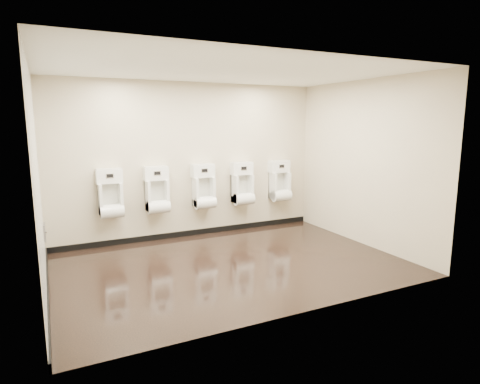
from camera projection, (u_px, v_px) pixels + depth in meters
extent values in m
cube|color=black|center=(232.00, 264.00, 6.00)|extent=(5.00, 3.50, 0.00)
cube|color=silver|center=(231.00, 70.00, 5.51)|extent=(5.00, 3.50, 0.00)
cube|color=beige|center=(191.00, 161.00, 7.30)|extent=(5.00, 0.02, 2.80)
cube|color=beige|center=(301.00, 190.00, 4.21)|extent=(5.00, 0.02, 2.80)
cube|color=beige|center=(37.00, 183.00, 4.67)|extent=(0.02, 3.50, 2.80)
cube|color=beige|center=(364.00, 163.00, 6.83)|extent=(0.02, 3.50, 2.80)
cube|color=white|center=(37.00, 183.00, 4.68)|extent=(0.01, 3.50, 2.80)
cube|color=black|center=(193.00, 233.00, 7.53)|extent=(5.00, 0.02, 0.10)
cube|color=black|center=(48.00, 291.00, 4.91)|extent=(0.02, 3.50, 0.10)
cube|color=#9E9EA3|center=(44.00, 232.00, 5.90)|extent=(0.03, 0.25, 0.25)
cylinder|color=silver|center=(46.00, 232.00, 5.91)|extent=(0.02, 0.04, 0.04)
cube|color=white|center=(111.00, 199.00, 6.65)|extent=(0.37, 0.27, 0.53)
cube|color=silver|center=(110.00, 196.00, 6.72)|extent=(0.28, 0.01, 0.41)
cylinder|color=white|center=(112.00, 211.00, 6.62)|extent=(0.37, 0.23, 0.23)
cube|color=white|center=(109.00, 176.00, 6.62)|extent=(0.42, 0.20, 0.23)
cube|color=black|center=(110.00, 176.00, 6.52)|extent=(0.10, 0.01, 0.06)
cube|color=silver|center=(110.00, 176.00, 6.52)|extent=(0.12, 0.01, 0.08)
cylinder|color=silver|center=(122.00, 176.00, 6.71)|extent=(0.01, 0.03, 0.03)
cube|color=white|center=(157.00, 195.00, 6.99)|extent=(0.37, 0.27, 0.53)
cube|color=silver|center=(156.00, 192.00, 7.06)|extent=(0.28, 0.01, 0.41)
cylinder|color=white|center=(159.00, 207.00, 6.96)|extent=(0.37, 0.23, 0.23)
cube|color=white|center=(156.00, 174.00, 6.95)|extent=(0.42, 0.20, 0.23)
cube|color=black|center=(157.00, 173.00, 6.86)|extent=(0.10, 0.01, 0.06)
cube|color=silver|center=(157.00, 173.00, 6.86)|extent=(0.12, 0.01, 0.08)
cylinder|color=silver|center=(168.00, 173.00, 7.05)|extent=(0.01, 0.03, 0.03)
cube|color=white|center=(204.00, 192.00, 7.36)|extent=(0.37, 0.27, 0.53)
cube|color=silver|center=(202.00, 189.00, 7.43)|extent=(0.28, 0.01, 0.41)
cylinder|color=white|center=(205.00, 203.00, 7.33)|extent=(0.37, 0.23, 0.23)
cube|color=white|center=(203.00, 171.00, 7.33)|extent=(0.42, 0.20, 0.23)
cube|color=black|center=(205.00, 171.00, 7.23)|extent=(0.10, 0.01, 0.06)
cube|color=silver|center=(205.00, 170.00, 7.23)|extent=(0.12, 0.01, 0.08)
cylinder|color=silver|center=(213.00, 170.00, 7.42)|extent=(0.01, 0.03, 0.03)
cube|color=white|center=(242.00, 189.00, 7.70)|extent=(0.37, 0.27, 0.53)
cube|color=silver|center=(240.00, 186.00, 7.78)|extent=(0.28, 0.01, 0.41)
cylinder|color=white|center=(244.00, 199.00, 7.67)|extent=(0.37, 0.23, 0.23)
cube|color=white|center=(242.00, 169.00, 7.67)|extent=(0.42, 0.20, 0.23)
cube|color=black|center=(244.00, 168.00, 7.57)|extent=(0.10, 0.01, 0.06)
cube|color=silver|center=(244.00, 168.00, 7.58)|extent=(0.12, 0.01, 0.08)
cylinder|color=silver|center=(251.00, 168.00, 7.76)|extent=(0.01, 0.03, 0.03)
cube|color=white|center=(280.00, 186.00, 8.07)|extent=(0.37, 0.27, 0.53)
cube|color=silver|center=(277.00, 183.00, 8.14)|extent=(0.28, 0.01, 0.41)
cylinder|color=white|center=(281.00, 195.00, 8.04)|extent=(0.37, 0.23, 0.23)
cube|color=white|center=(279.00, 167.00, 8.03)|extent=(0.42, 0.20, 0.23)
cube|color=black|center=(282.00, 166.00, 7.94)|extent=(0.10, 0.01, 0.06)
cube|color=silver|center=(282.00, 166.00, 7.94)|extent=(0.12, 0.01, 0.08)
cylinder|color=silver|center=(288.00, 166.00, 8.13)|extent=(0.01, 0.03, 0.03)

